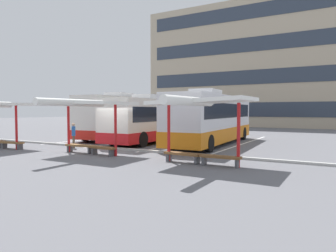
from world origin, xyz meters
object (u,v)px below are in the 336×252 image
Objects in this scene: coach_bus_2 at (213,120)px; bench_5 at (220,158)px; coach_bus_1 at (160,120)px; bench_3 at (103,149)px; bench_1 at (12,144)px; bench_4 at (183,155)px; waiting_passenger_0 at (74,134)px; waiting_shelter_2 at (199,103)px; waiting_shelter_1 at (87,104)px; coach_bus_0 at (130,117)px; bench_2 at (80,147)px.

bench_5 is (3.49, -8.00, -1.37)m from coach_bus_2.
bench_3 is (1.37, -8.03, -1.28)m from coach_bus_1.
coach_bus_1 is 6.98× the size of bench_3.
bench_1 is 0.92× the size of bench_4.
bench_4 is at bearing -53.12° from coach_bus_1.
coach_bus_2 is 8.84m from bench_5.
bench_3 is 1.06× the size of waiting_passenger_0.
bench_1 is 0.36× the size of waiting_shelter_2.
coach_bus_2 reaches higher than bench_1.
waiting_shelter_1 reaches higher than bench_5.
coach_bus_2 is at bearing 43.80° from waiting_passenger_0.
bench_4 is (5.55, 0.18, -2.36)m from waiting_shelter_1.
coach_bus_0 reaches higher than coach_bus_2.
bench_2 is at bearing -35.65° from waiting_passenger_0.
coach_bus_0 is at bearing 101.92° from waiting_passenger_0.
waiting_passenger_0 is (-2.35, -6.49, -0.73)m from coach_bus_1.
coach_bus_2 reaches higher than waiting_shelter_2.
waiting_passenger_0 is (-8.37, 1.54, 0.55)m from bench_4.
coach_bus_0 is at bearing 119.30° from bench_3.
bench_2 is at bearing 178.60° from bench_4.
waiting_shelter_1 is at bearing -65.30° from coach_bus_0.
coach_bus_0 is 11.22m from bench_3.
waiting_shelter_2 is at bearing 2.41° from bench_1.
bench_2 is (3.64, -9.54, -1.45)m from coach_bus_0.
coach_bus_1 is at bearing 178.92° from coach_bus_2.
coach_bus_2 is (8.41, -1.75, -0.08)m from coach_bus_0.
waiting_shelter_1 is at bearing -178.10° from bench_4.
bench_2 is 1.14× the size of bench_3.
waiting_shelter_2 reaches higher than waiting_passenger_0.
bench_4 is at bearing 178.13° from bench_5.
bench_1 is at bearing -173.67° from bench_3.
waiting_shelter_2 is (7.35, -0.38, 2.33)m from bench_2.
bench_3 is at bearing 6.33° from bench_1.
bench_1 and bench_4 have the same top height.
bench_2 is 1.05× the size of bench_4.
waiting_passenger_0 is (-10.17, 1.59, 0.55)m from bench_5.
waiting_shelter_2 is 2.63× the size of bench_5.
bench_1 is 0.95× the size of bench_5.
bench_2 is 1.21× the size of waiting_passenger_0.
coach_bus_2 is 6.55× the size of bench_4.
waiting_shelter_1 is 3.11× the size of waiting_passenger_0.
waiting_shelter_1 reaches higher than bench_2.
coach_bus_1 is 6.45× the size of bench_4.
bench_3 is at bearing -22.50° from waiting_passenger_0.
coach_bus_0 is 7.05× the size of bench_5.
bench_1 is at bearing -120.45° from coach_bus_1.
bench_2 is at bearing -93.12° from coach_bus_1.
bench_3 is at bearing -179.93° from bench_4.
bench_2 is 8.25m from bench_5.
bench_5 is (6.45, -0.05, 0.00)m from bench_3.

